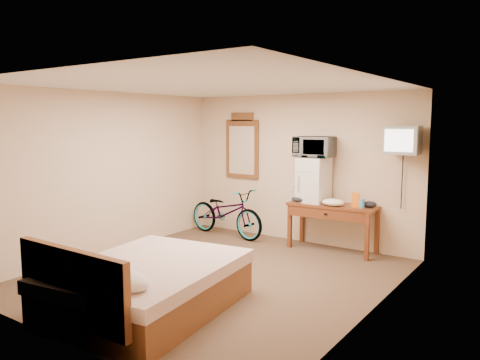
{
  "coord_description": "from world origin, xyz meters",
  "views": [
    {
      "loc": [
        3.72,
        -4.74,
        2.04
      ],
      "look_at": [
        0.03,
        0.52,
        1.24
      ],
      "focal_mm": 35.0,
      "sensor_mm": 36.0,
      "label": 1
    }
  ],
  "objects_px": {
    "desk": "(332,212)",
    "bicycle": "(226,212)",
    "bed": "(144,285)",
    "blue_cup": "(362,203)",
    "mini_fridge": "(314,180)",
    "wall_mirror": "(242,147)",
    "microwave": "(314,147)",
    "crt_television": "(403,140)"
  },
  "relations": [
    {
      "from": "desk",
      "to": "bicycle",
      "type": "xyz_separation_m",
      "value": [
        -1.95,
        -0.16,
        -0.2
      ]
    },
    {
      "from": "desk",
      "to": "bed",
      "type": "height_order",
      "value": "bed"
    },
    {
      "from": "desk",
      "to": "bicycle",
      "type": "bearing_deg",
      "value": -175.4
    },
    {
      "from": "blue_cup",
      "to": "bicycle",
      "type": "xyz_separation_m",
      "value": [
        -2.45,
        -0.14,
        -0.39
      ]
    },
    {
      "from": "mini_fridge",
      "to": "bicycle",
      "type": "distance_m",
      "value": 1.76
    },
    {
      "from": "wall_mirror",
      "to": "bicycle",
      "type": "bearing_deg",
      "value": -96.62
    },
    {
      "from": "blue_cup",
      "to": "bicycle",
      "type": "distance_m",
      "value": 2.48
    },
    {
      "from": "bicycle",
      "to": "desk",
      "type": "bearing_deg",
      "value": -79.52
    },
    {
      "from": "microwave",
      "to": "bicycle",
      "type": "distance_m",
      "value": 2.02
    },
    {
      "from": "crt_television",
      "to": "wall_mirror",
      "type": "bearing_deg",
      "value": 175.14
    },
    {
      "from": "blue_cup",
      "to": "crt_television",
      "type": "relative_size",
      "value": 0.24
    },
    {
      "from": "mini_fridge",
      "to": "crt_television",
      "type": "relative_size",
      "value": 1.24
    },
    {
      "from": "mini_fridge",
      "to": "bicycle",
      "type": "relative_size",
      "value": 0.44
    },
    {
      "from": "mini_fridge",
      "to": "microwave",
      "type": "relative_size",
      "value": 1.19
    },
    {
      "from": "microwave",
      "to": "bed",
      "type": "bearing_deg",
      "value": -99.83
    },
    {
      "from": "microwave",
      "to": "bed",
      "type": "xyz_separation_m",
      "value": [
        -0.32,
        -3.41,
        -1.35
      ]
    },
    {
      "from": "microwave",
      "to": "wall_mirror",
      "type": "relative_size",
      "value": 0.51
    },
    {
      "from": "blue_cup",
      "to": "wall_mirror",
      "type": "height_order",
      "value": "wall_mirror"
    },
    {
      "from": "crt_television",
      "to": "microwave",
      "type": "bearing_deg",
      "value": 179.34
    },
    {
      "from": "bicycle",
      "to": "crt_television",
      "type": "bearing_deg",
      "value": -80.69
    },
    {
      "from": "microwave",
      "to": "blue_cup",
      "type": "xyz_separation_m",
      "value": [
        0.84,
        -0.06,
        -0.82
      ]
    },
    {
      "from": "desk",
      "to": "wall_mirror",
      "type": "distance_m",
      "value": 2.15
    },
    {
      "from": "wall_mirror",
      "to": "bed",
      "type": "distance_m",
      "value": 4.06
    },
    {
      "from": "bed",
      "to": "crt_television",
      "type": "bearing_deg",
      "value": 63.36
    },
    {
      "from": "microwave",
      "to": "crt_television",
      "type": "bearing_deg",
      "value": -5.22
    },
    {
      "from": "microwave",
      "to": "crt_television",
      "type": "distance_m",
      "value": 1.4
    },
    {
      "from": "blue_cup",
      "to": "bed",
      "type": "relative_size",
      "value": 0.06
    },
    {
      "from": "microwave",
      "to": "bicycle",
      "type": "bearing_deg",
      "value": -177.63
    },
    {
      "from": "mini_fridge",
      "to": "blue_cup",
      "type": "xyz_separation_m",
      "value": [
        0.84,
        -0.06,
        -0.29
      ]
    },
    {
      "from": "mini_fridge",
      "to": "blue_cup",
      "type": "relative_size",
      "value": 5.19
    },
    {
      "from": "crt_television",
      "to": "bed",
      "type": "relative_size",
      "value": 0.26
    },
    {
      "from": "mini_fridge",
      "to": "microwave",
      "type": "bearing_deg",
      "value": 56.35
    },
    {
      "from": "blue_cup",
      "to": "crt_television",
      "type": "bearing_deg",
      "value": 4.13
    },
    {
      "from": "bicycle",
      "to": "bed",
      "type": "xyz_separation_m",
      "value": [
        1.3,
        -3.22,
        -0.14
      ]
    },
    {
      "from": "bicycle",
      "to": "mini_fridge",
      "type": "bearing_deg",
      "value": -77.2
    },
    {
      "from": "blue_cup",
      "to": "bed",
      "type": "bearing_deg",
      "value": -108.94
    },
    {
      "from": "microwave",
      "to": "bicycle",
      "type": "height_order",
      "value": "microwave"
    },
    {
      "from": "wall_mirror",
      "to": "bed",
      "type": "height_order",
      "value": "wall_mirror"
    },
    {
      "from": "bed",
      "to": "blue_cup",
      "type": "bearing_deg",
      "value": 71.06
    },
    {
      "from": "microwave",
      "to": "bed",
      "type": "relative_size",
      "value": 0.27
    },
    {
      "from": "wall_mirror",
      "to": "microwave",
      "type": "bearing_deg",
      "value": -8.56
    },
    {
      "from": "bicycle",
      "to": "bed",
      "type": "distance_m",
      "value": 3.47
    }
  ]
}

